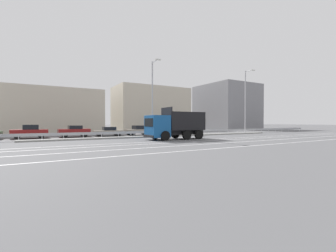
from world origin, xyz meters
The scene contains 18 objects.
ground_plane centered at (0.00, 0.00, 0.00)m, with size 320.00×320.00×0.00m, color #565659.
lane_strip_0 centered at (-2.38, -4.23, 0.00)m, with size 65.62×0.16×0.01m, color silver.
lane_strip_1 centered at (-2.38, -5.99, 0.00)m, with size 65.62×0.16×0.01m, color silver.
lane_strip_2 centered at (-2.38, -8.63, 0.00)m, with size 65.62×0.16×0.01m, color silver.
lane_strip_3 centered at (-2.38, -11.63, 0.00)m, with size 65.62×0.16×0.01m, color silver.
median_island centered at (0.00, 2.12, 0.09)m, with size 36.09×1.10×0.18m, color gray.
median_guardrail centered at (0.00, 3.30, 0.57)m, with size 65.62×0.09×0.78m.
dump_truck centered at (-3.35, -2.41, 1.36)m, with size 6.92×2.90×3.62m.
median_road_sign centered at (2.63, 2.12, 1.31)m, with size 0.73×0.16×2.49m.
street_lamp_1 centered at (-3.15, 2.03, 5.41)m, with size 0.71×2.10×9.87m.
street_lamp_2 centered at (14.35, 2.10, 5.77)m, with size 0.71×1.92×10.62m.
parked_car_2 centered at (-16.98, 7.34, 0.81)m, with size 3.97×2.07×1.65m.
parked_car_3 centered at (-11.98, 7.39, 0.77)m, with size 3.87×2.05×1.52m.
parked_car_4 centered at (-7.48, 7.42, 0.66)m, with size 4.11×2.27×1.29m.
parked_car_5 centered at (-2.88, 7.53, 0.72)m, with size 4.08×2.11×1.45m.
background_building_0 centered at (-14.24, 24.81, 3.94)m, with size 17.46×15.60×7.88m, color beige.
background_building_1 centered at (8.08, 26.06, 5.19)m, with size 17.52×9.70×10.37m, color beige.
background_building_2 centered at (31.30, 23.94, 6.28)m, with size 13.49×15.03×12.56m, color gray.
Camera 1 is at (-15.98, -24.26, 1.98)m, focal length 24.00 mm.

